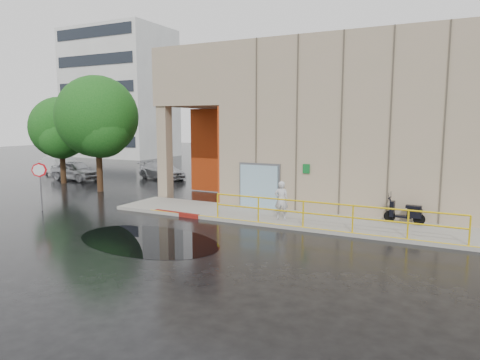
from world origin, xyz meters
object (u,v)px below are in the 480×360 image
object	(u,v)px
person	(281,200)
tree_near	(98,120)
red_curb	(177,214)
car_b	(62,166)
stop_sign	(40,175)
car_a	(76,170)
car_c	(162,171)
scooter	(405,206)
tree_far	(61,130)

from	to	relation	value
person	tree_near	size ratio (longest dim) A/B	0.23
red_curb	person	bearing A→B (deg)	10.89
red_curb	car_b	xyz separation A→B (m)	(-16.48, 8.08, 0.67)
person	tree_near	xyz separation A→B (m)	(-12.63, 2.65, 3.35)
person	tree_near	bearing A→B (deg)	-21.30
stop_sign	car_a	bearing A→B (deg)	105.17
car_a	tree_near	size ratio (longest dim) A/B	0.60
person	stop_sign	xyz separation A→B (m)	(-11.07, -2.81, 0.74)
red_curb	car_b	bearing A→B (deg)	153.88
car_a	car_c	world-z (taller)	car_a
tree_near	scooter	bearing A→B (deg)	-3.82
person	car_a	distance (m)	18.93
stop_sign	tree_far	size ratio (longest dim) A/B	0.39
stop_sign	red_curb	size ratio (longest dim) A/B	0.95
scooter	tree_far	size ratio (longest dim) A/B	0.27
tree_near	car_c	bearing A→B (deg)	92.32
car_a	tree_far	world-z (taller)	tree_far
person	scooter	size ratio (longest dim) A/B	1.00
stop_sign	tree_far	bearing A→B (deg)	108.63
person	red_curb	size ratio (longest dim) A/B	0.67
scooter	car_a	size ratio (longest dim) A/B	0.39
person	red_curb	distance (m)	4.82
car_a	car_b	bearing A→B (deg)	69.58
car_a	car_b	size ratio (longest dim) A/B	0.89
car_a	car_b	xyz separation A→B (m)	(-3.08, 1.50, 0.06)
car_a	tree_far	bearing A→B (deg)	-153.80
car_a	car_c	xyz separation A→B (m)	(5.17, 3.35, -0.09)
red_curb	tree_far	size ratio (longest dim) A/B	0.41
car_c	tree_far	bearing A→B (deg)	153.66
stop_sign	tree_near	xyz separation A→B (m)	(-1.56, 5.45, 2.61)
stop_sign	car_c	world-z (taller)	stop_sign
car_a	car_b	distance (m)	3.43
red_curb	tree_near	xyz separation A→B (m)	(-7.98, 3.54, 4.21)
person	scooter	distance (m)	4.94
person	car_b	distance (m)	22.32
person	tree_far	world-z (taller)	tree_far
person	car_c	xyz separation A→B (m)	(-12.89, 9.04, -0.34)
stop_sign	car_a	size ratio (longest dim) A/B	0.55
car_b	tree_near	bearing A→B (deg)	-103.07
scooter	stop_sign	xyz separation A→B (m)	(-15.78, -4.30, 0.84)
car_c	tree_far	distance (m)	7.40
car_c	tree_far	size ratio (longest dim) A/B	0.72
person	red_curb	world-z (taller)	person
car_b	car_c	world-z (taller)	car_b
tree_near	red_curb	bearing A→B (deg)	-23.94
tree_near	person	bearing A→B (deg)	-11.83
tree_near	tree_far	bearing A→B (deg)	163.76
tree_far	tree_near	bearing A→B (deg)	-16.24
car_a	tree_far	size ratio (longest dim) A/B	0.71
scooter	car_c	bearing A→B (deg)	161.28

